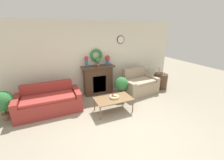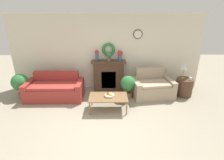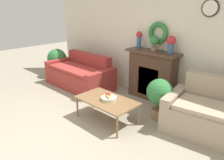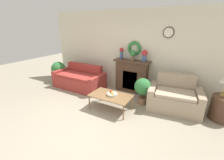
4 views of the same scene
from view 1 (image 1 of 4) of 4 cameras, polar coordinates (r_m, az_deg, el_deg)
ground_plane at (r=3.89m, az=6.78°, el=-19.84°), size 16.00×16.00×0.00m
wall_back at (r=5.69m, az=-6.94°, el=8.14°), size 6.80×0.17×2.70m
fireplace at (r=5.73m, az=-5.30°, el=0.07°), size 1.21×0.41×1.11m
couch_left at (r=5.00m, az=-22.82°, el=-7.66°), size 1.86×0.90×0.83m
loveseat_right at (r=5.99m, az=10.03°, el=-1.68°), size 1.46×1.08×0.93m
coffee_table at (r=4.56m, az=0.53°, el=-7.39°), size 1.12×0.65×0.43m
fruit_bowl at (r=4.56m, az=0.79°, el=-6.38°), size 0.29×0.29×0.12m
side_table_by_loveseat at (r=6.68m, az=17.94°, el=-0.32°), size 0.56×0.56×0.61m
table_lamp at (r=6.48m, az=17.80°, el=5.82°), size 0.28×0.28×0.54m
mug at (r=6.59m, az=19.64°, el=2.44°), size 0.09×0.09×0.09m
vase_on_mantel_left at (r=5.42m, az=-9.68°, el=7.26°), size 0.14×0.14×0.38m
vase_on_mantel_right at (r=5.66m, az=-1.71°, el=7.90°), size 0.19×0.19×0.36m
potted_plant_on_mantel at (r=5.52m, az=-5.35°, el=7.42°), size 0.19×0.19×0.33m
potted_plant_floor_by_couch at (r=5.12m, az=-36.10°, el=-6.75°), size 0.56×0.56×0.83m
potted_plant_floor_by_loveseat at (r=5.38m, az=3.54°, el=-1.91°), size 0.49×0.49×0.79m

